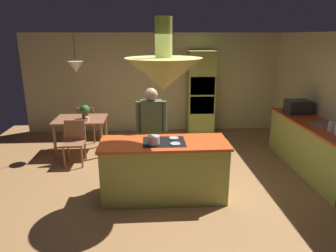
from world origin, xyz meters
TOP-DOWN VIEW (x-y plane):
  - ground at (0.00, 0.00)m, footprint 8.16×8.16m
  - wall_back at (0.00, 3.45)m, footprint 6.80×0.10m
  - kitchen_island at (0.00, -0.20)m, footprint 1.95×0.77m
  - counter_run_right at (2.84, 0.60)m, footprint 0.73×2.63m
  - oven_tower at (1.10, 3.04)m, footprint 0.66×0.62m
  - dining_table at (-1.70, 1.90)m, footprint 1.08×0.83m
  - person_at_island at (-0.18, 0.45)m, footprint 0.53×0.22m
  - range_hood at (0.00, -0.20)m, footprint 1.10×1.10m
  - pendant_light_over_table at (-1.70, 1.90)m, footprint 0.32×0.32m
  - chair_facing_island at (-1.70, 1.27)m, footprint 0.40×0.40m
  - chair_by_back_wall at (-1.70, 2.53)m, footprint 0.40×0.40m
  - potted_plant_on_table at (-1.58, 1.88)m, footprint 0.20×0.20m
  - cup_on_table at (-1.51, 1.69)m, footprint 0.07×0.07m
  - canister_sugar at (2.84, 0.13)m, footprint 0.14×0.14m
  - microwave_on_counter at (2.84, 1.38)m, footprint 0.46×0.36m
  - cooking_pot_on_cooktop at (-0.16, -0.33)m, footprint 0.18×0.18m

SIDE VIEW (x-z plane):
  - ground at x=0.00m, z-range 0.00..0.00m
  - kitchen_island at x=0.00m, z-range -0.01..0.94m
  - counter_run_right at x=2.84m, z-range 0.01..0.94m
  - chair_facing_island at x=-1.70m, z-range 0.07..0.94m
  - chair_by_back_wall at x=-1.70m, z-range 0.07..0.94m
  - dining_table at x=-1.70m, z-range 0.27..1.03m
  - cup_on_table at x=-1.51m, z-range 0.76..0.85m
  - potted_plant_on_table at x=-1.58m, z-range 0.78..1.08m
  - person_at_island at x=-0.18m, z-range 0.12..1.76m
  - cooking_pot_on_cooktop at x=-0.16m, z-range 0.95..1.07m
  - canister_sugar at x=2.84m, z-range 0.93..1.10m
  - oven_tower at x=1.10m, z-range 0.00..2.12m
  - microwave_on_counter at x=2.84m, z-range 0.93..1.21m
  - wall_back at x=0.00m, z-range 0.00..2.55m
  - pendant_light_over_table at x=-1.70m, z-range 1.45..2.27m
  - range_hood at x=0.00m, z-range 1.48..2.48m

